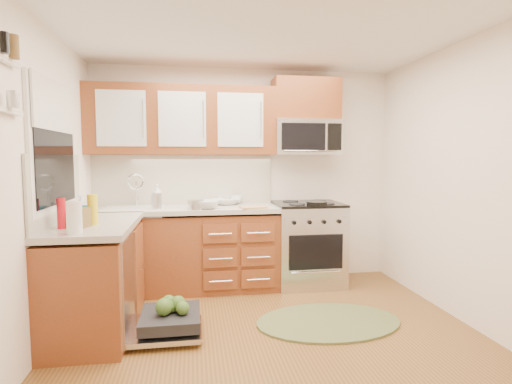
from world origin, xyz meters
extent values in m
plane|color=brown|center=(0.00, 0.00, 0.00)|extent=(3.50, 3.50, 0.00)
plane|color=white|center=(0.00, 0.00, 2.50)|extent=(3.50, 3.50, 0.00)
cube|color=white|center=(0.00, 1.75, 1.25)|extent=(3.50, 0.04, 2.50)
cube|color=white|center=(0.00, -1.75, 1.25)|extent=(3.50, 0.04, 2.50)
cube|color=white|center=(-1.75, 0.00, 1.25)|extent=(0.04, 3.50, 2.50)
cube|color=white|center=(1.75, 0.00, 1.25)|extent=(0.04, 3.50, 2.50)
cube|color=brown|center=(-0.73, 1.45, 0.42)|extent=(2.05, 0.60, 0.85)
cube|color=brown|center=(-1.45, 0.52, 0.42)|extent=(0.60, 1.25, 0.85)
cube|color=beige|center=(-0.72, 1.44, 0.90)|extent=(2.07, 0.64, 0.05)
cube|color=beige|center=(-1.44, 0.53, 0.90)|extent=(0.64, 1.27, 0.05)
cube|color=beige|center=(-0.73, 1.74, 1.21)|extent=(2.05, 0.02, 0.57)
cube|color=beige|center=(-1.74, 0.52, 1.21)|extent=(0.02, 1.25, 0.57)
cube|color=brown|center=(0.68, 1.57, 2.13)|extent=(0.76, 0.35, 0.47)
cube|color=white|center=(-1.71, 0.50, 1.88)|extent=(0.02, 0.96, 0.40)
cube|color=white|center=(-1.72, -0.35, 2.05)|extent=(0.04, 0.40, 0.03)
cube|color=white|center=(-1.72, -0.35, 1.75)|extent=(0.04, 0.40, 0.03)
cylinder|color=black|center=(0.70, 1.18, 0.97)|extent=(0.27, 0.27, 0.04)
cylinder|color=silver|center=(-0.59, 1.22, 0.98)|extent=(0.18, 0.18, 0.10)
cube|color=tan|center=(0.01, 1.22, 0.93)|extent=(0.29, 0.21, 0.02)
cylinder|color=silver|center=(-1.00, 1.27, 1.01)|extent=(0.11, 0.11, 0.18)
cylinder|color=white|center=(-1.47, 0.02, 1.04)|extent=(0.11, 0.11, 0.23)
cylinder|color=yellow|center=(-1.43, 0.40, 1.05)|extent=(0.09, 0.09, 0.25)
cylinder|color=red|center=(-1.62, 0.25, 1.04)|extent=(0.07, 0.07, 0.24)
cube|color=brown|center=(-1.51, 0.29, 1.00)|extent=(0.18, 0.16, 0.15)
cube|color=teal|center=(-1.55, 0.56, 1.00)|extent=(0.10, 0.07, 0.14)
imported|color=#999999|center=(-0.24, 1.60, 0.96)|extent=(0.39, 0.39, 0.07)
imported|color=#999999|center=(-0.50, 1.26, 0.97)|extent=(0.29, 0.29, 0.09)
imported|color=#999999|center=(-0.13, 1.65, 0.98)|extent=(0.16, 0.16, 0.11)
imported|color=#999999|center=(-1.00, 1.36, 1.06)|extent=(0.13, 0.13, 0.26)
imported|color=#999999|center=(-1.62, 0.79, 1.03)|extent=(0.12, 0.12, 0.21)
imported|color=#999999|center=(-1.62, 0.61, 1.01)|extent=(0.15, 0.15, 0.16)
camera|label=1|loc=(-0.63, -2.97, 1.47)|focal=28.00mm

